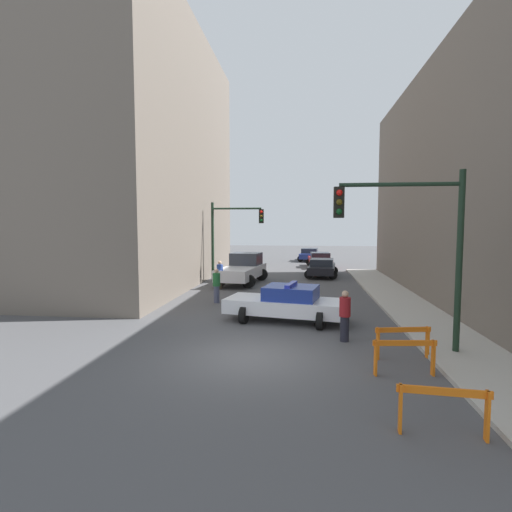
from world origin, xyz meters
The scene contains 17 objects.
ground_plane centered at (0.00, 0.00, 0.00)m, with size 120.00×120.00×0.00m, color #4C4C4F.
sidewalk_right centered at (6.20, 0.00, 0.06)m, with size 2.40×44.00×0.12m.
building_corner_left centered at (-12.00, 14.00, 8.02)m, with size 14.00×20.00×16.05m.
traffic_light_near centered at (4.73, 0.86, 3.53)m, with size 3.64×0.35×5.20m.
traffic_light_far centered at (-3.30, 14.48, 3.40)m, with size 3.44×0.35×5.20m.
police_car centered at (0.89, 4.34, 0.72)m, with size 4.97×2.93×1.52m.
white_truck centered at (-2.38, 14.26, 0.91)m, with size 3.09×5.62×1.90m.
parked_car_near centered at (2.84, 17.96, 0.67)m, with size 2.55×4.45×1.31m.
parked_car_mid centered at (2.97, 24.55, 0.67)m, with size 2.45×4.40×1.31m.
parked_car_far centered at (2.17, 30.59, 0.67)m, with size 2.55×4.46×1.31m.
pedestrian_crossing centered at (-2.65, 7.64, 0.86)m, with size 0.51×0.51×1.66m.
pedestrian_corner centered at (-3.34, 11.67, 0.86)m, with size 0.50×0.50×1.66m.
pedestrian_sidewalk centered at (2.83, 1.88, 0.86)m, with size 0.46×0.46×1.66m.
barrier_front centered at (3.97, -3.86, 0.62)m, with size 1.60×0.29×0.90m.
barrier_mid centered at (4.02, -0.94, 0.62)m, with size 1.59×0.33×0.90m.
barrier_back centered at (4.29, 0.37, 0.62)m, with size 1.58×0.44×0.90m.
traffic_cone centered at (2.10, 3.83, 0.32)m, with size 0.36×0.36×0.66m.
Camera 1 is at (1.47, -11.04, 3.78)m, focal length 28.00 mm.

